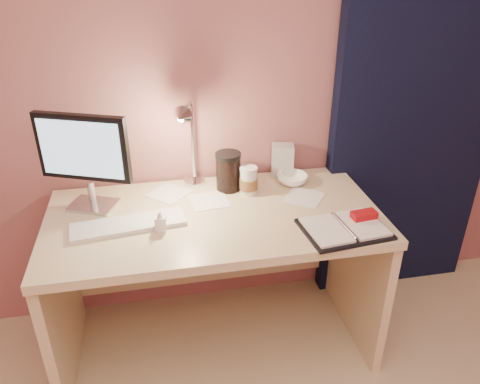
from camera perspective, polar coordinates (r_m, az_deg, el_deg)
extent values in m
plane|color=#A45F68|center=(2.12, -5.03, 14.67)|extent=(3.50, 0.00, 3.50)
cube|color=black|center=(2.45, 21.03, 11.12)|extent=(0.85, 0.08, 2.20)
cube|color=beige|center=(1.99, -3.15, -3.17)|extent=(1.40, 0.70, 0.04)
cube|color=beige|center=(2.23, -20.88, -12.75)|extent=(0.04, 0.66, 0.69)
cube|color=beige|center=(2.36, 13.84, -9.02)|extent=(0.04, 0.66, 0.69)
cube|color=beige|center=(2.43, -4.09, -5.46)|extent=(1.32, 0.03, 0.55)
cube|color=silver|center=(2.12, -17.41, -1.53)|extent=(0.23, 0.20, 0.01)
cylinder|color=silver|center=(2.09, -17.64, -0.12)|extent=(0.03, 0.03, 0.10)
cube|color=black|center=(2.01, -18.51, 5.27)|extent=(0.37, 0.18, 0.28)
cube|color=#ACCFEA|center=(1.98, -18.29, 5.04)|extent=(0.32, 0.14, 0.24)
cube|color=silver|center=(1.94, -13.42, -3.86)|extent=(0.47, 0.19, 0.02)
cube|color=black|center=(1.90, 12.59, -4.44)|extent=(0.35, 0.28, 0.01)
cube|color=white|center=(1.86, 10.47, -4.57)|extent=(0.16, 0.23, 0.01)
cube|color=white|center=(1.93, 14.70, -3.75)|extent=(0.16, 0.23, 0.01)
cube|color=#A40E0E|center=(1.96, 14.88, -2.71)|extent=(0.11, 0.06, 0.03)
cube|color=white|center=(2.07, -3.76, -1.05)|extent=(0.18, 0.18, 0.00)
cube|color=white|center=(2.12, 7.87, -0.62)|extent=(0.21, 0.21, 0.00)
cube|color=white|center=(2.15, -8.66, -0.17)|extent=(0.22, 0.22, 0.00)
cylinder|color=silver|center=(2.10, 1.05, 1.27)|extent=(0.07, 0.07, 0.12)
cylinder|color=brown|center=(2.11, 1.05, 1.04)|extent=(0.08, 0.08, 0.05)
cylinder|color=silver|center=(2.07, 1.07, 2.88)|extent=(0.08, 0.08, 0.01)
imported|color=white|center=(2.22, 6.38, 1.57)|extent=(0.15, 0.15, 0.05)
imported|color=silver|center=(1.87, -9.68, -3.41)|extent=(0.05, 0.05, 0.09)
cylinder|color=black|center=(2.14, -1.43, 2.31)|extent=(0.11, 0.11, 0.16)
cube|color=silver|center=(2.28, 5.20, 3.87)|extent=(0.12, 0.11, 0.16)
cylinder|color=silver|center=(2.23, -5.54, 1.27)|extent=(0.10, 0.10, 0.02)
cylinder|color=silver|center=(2.15, -5.78, 5.97)|extent=(0.02, 0.02, 0.38)
cone|color=silver|center=(1.93, -3.79, 9.31)|extent=(0.10, 0.09, 0.08)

